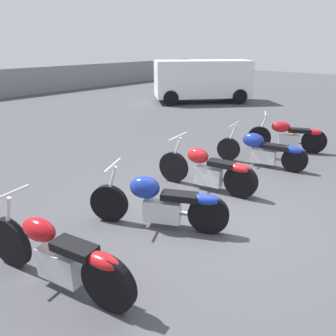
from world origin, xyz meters
TOP-DOWN VIEW (x-y plane):
  - ground_plane at (0.00, 0.00)m, footprint 60.00×60.00m
  - motorcycle_slot_1 at (-2.55, 0.33)m, footprint 0.73×2.24m
  - motorcycle_slot_2 at (-0.77, 0.32)m, footprint 1.14×2.03m
  - motorcycle_slot_3 at (0.89, 0.53)m, footprint 0.73×2.07m
  - motorcycle_slot_4 at (2.82, 0.29)m, footprint 0.70×2.11m
  - motorcycle_slot_5 at (4.34, 0.26)m, footprint 1.03×1.87m
  - parked_van at (9.41, 6.51)m, footprint 4.54×4.37m
  - traffic_cone_near at (5.38, 0.51)m, footprint 0.33×0.33m

SIDE VIEW (x-z plane):
  - ground_plane at x=0.00m, z-range 0.00..0.00m
  - traffic_cone_near at x=5.38m, z-range 0.00..0.46m
  - motorcycle_slot_4 at x=2.82m, z-range -0.07..0.87m
  - motorcycle_slot_5 at x=4.34m, z-range -0.08..0.91m
  - motorcycle_slot_3 at x=0.89m, z-range -0.08..0.93m
  - motorcycle_slot_2 at x=-0.77m, z-range -0.06..0.92m
  - motorcycle_slot_1 at x=-2.55m, z-range -0.09..0.96m
  - parked_van at x=9.41m, z-range 0.12..2.08m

